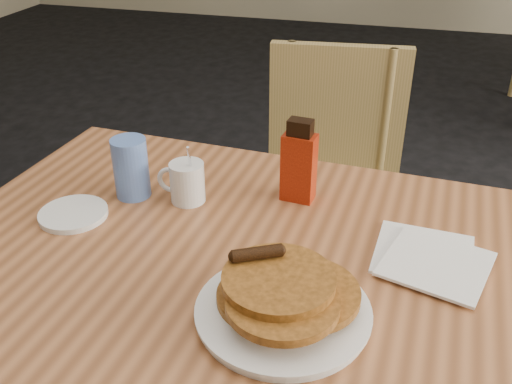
# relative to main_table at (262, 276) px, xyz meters

# --- Properties ---
(main_table) EXTENTS (1.38, 0.98, 0.75)m
(main_table) POSITION_rel_main_table_xyz_m (0.00, 0.00, 0.00)
(main_table) COLOR #B06A3E
(main_table) RESTS_ON floor
(chair_main_far) EXTENTS (0.46, 0.46, 0.93)m
(chair_main_far) POSITION_rel_main_table_xyz_m (0.02, 0.74, -0.16)
(chair_main_far) COLOR #A2864C
(chair_main_far) RESTS_ON floor
(pancake_plate) EXTENTS (0.28, 0.28, 0.10)m
(pancake_plate) POSITION_rel_main_table_xyz_m (0.07, -0.14, 0.07)
(pancake_plate) COLOR white
(pancake_plate) RESTS_ON main_table
(coffee_mug) EXTENTS (0.11, 0.07, 0.14)m
(coffee_mug) POSITION_rel_main_table_xyz_m (-0.21, 0.16, 0.09)
(coffee_mug) COLOR white
(coffee_mug) RESTS_ON main_table
(syrup_bottle) EXTENTS (0.07, 0.05, 0.18)m
(syrup_bottle) POSITION_rel_main_table_xyz_m (0.02, 0.24, 0.13)
(syrup_bottle) COLOR maroon
(syrup_bottle) RESTS_ON main_table
(napkin_stack) EXTENTS (0.23, 0.24, 0.01)m
(napkin_stack) POSITION_rel_main_table_xyz_m (0.30, 0.08, 0.05)
(napkin_stack) COLOR white
(napkin_stack) RESTS_ON main_table
(blue_tumbler) EXTENTS (0.10, 0.10, 0.13)m
(blue_tumbler) POSITION_rel_main_table_xyz_m (-0.33, 0.15, 0.11)
(blue_tumbler) COLOR #587ECF
(blue_tumbler) RESTS_ON main_table
(side_saucer) EXTENTS (0.14, 0.14, 0.01)m
(side_saucer) POSITION_rel_main_table_xyz_m (-0.42, 0.04, 0.05)
(side_saucer) COLOR white
(side_saucer) RESTS_ON main_table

